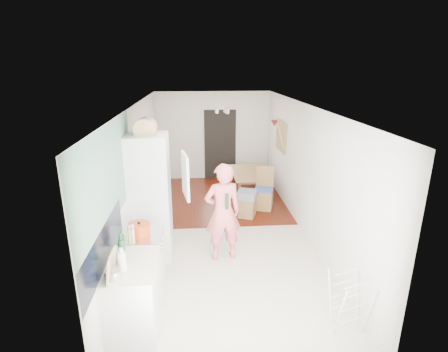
{
  "coord_description": "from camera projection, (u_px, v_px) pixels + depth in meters",
  "views": [
    {
      "loc": [
        -0.47,
        -6.3,
        3.21
      ],
      "look_at": [
        0.05,
        0.2,
        1.11
      ],
      "focal_mm": 28.0,
      "sensor_mm": 36.0,
      "label": 1
    }
  ],
  "objects": [
    {
      "name": "room_shell",
      "position": [
        222.0,
        172.0,
        6.62
      ],
      "size": [
        3.2,
        7.0,
        2.5
      ],
      "primitive_type": null,
      "color": "silver",
      "rests_on": "ground"
    },
    {
      "name": "floor",
      "position": [
        222.0,
        232.0,
        7.0
      ],
      "size": [
        3.2,
        7.0,
        0.01
      ],
      "primitive_type": "cube",
      "color": "beige",
      "rests_on": "ground"
    },
    {
      "name": "wood_floor_overlay",
      "position": [
        217.0,
        198.0,
        8.75
      ],
      "size": [
        3.2,
        3.3,
        0.01
      ],
      "primitive_type": "cube",
      "color": "#5E1C08",
      "rests_on": "room_shell"
    },
    {
      "name": "sage_wall_panel",
      "position": [
        109.0,
        177.0,
        4.41
      ],
      "size": [
        0.02,
        3.0,
        1.3
      ],
      "primitive_type": "cube",
      "color": "slate",
      "rests_on": "room_shell"
    },
    {
      "name": "tile_splashback",
      "position": [
        104.0,
        248.0,
        4.11
      ],
      "size": [
        0.02,
        1.9,
        0.5
      ],
      "primitive_type": "cube",
      "color": "black",
      "rests_on": "room_shell"
    },
    {
      "name": "doorway_recess",
      "position": [
        220.0,
        145.0,
        10.01
      ],
      "size": [
        0.9,
        0.04,
        2.0
      ],
      "primitive_type": "cube",
      "color": "black",
      "rests_on": "room_shell"
    },
    {
      "name": "base_cabinet",
      "position": [
        134.0,
        298.0,
        4.35
      ],
      "size": [
        0.6,
        0.9,
        0.86
      ],
      "primitive_type": "cube",
      "color": "silver",
      "rests_on": "room_shell"
    },
    {
      "name": "worktop",
      "position": [
        131.0,
        266.0,
        4.21
      ],
      "size": [
        0.62,
        0.92,
        0.06
      ],
      "primitive_type": "cube",
      "color": "silver",
      "rests_on": "room_shell"
    },
    {
      "name": "range_cooker",
      "position": [
        142.0,
        264.0,
        5.06
      ],
      "size": [
        0.6,
        0.6,
        0.88
      ],
      "primitive_type": "cube",
      "color": "silver",
      "rests_on": "room_shell"
    },
    {
      "name": "cooker_top",
      "position": [
        140.0,
        236.0,
        4.92
      ],
      "size": [
        0.6,
        0.6,
        0.04
      ],
      "primitive_type": "cube",
      "color": "silver",
      "rests_on": "room_shell"
    },
    {
      "name": "fridge_housing",
      "position": [
        150.0,
        198.0,
        5.83
      ],
      "size": [
        0.66,
        0.66,
        2.15
      ],
      "primitive_type": "cube",
      "color": "silver",
      "rests_on": "room_shell"
    },
    {
      "name": "fridge_door",
      "position": [
        185.0,
        175.0,
        5.45
      ],
      "size": [
        0.14,
        0.56,
        0.7
      ],
      "primitive_type": "cube",
      "rotation": [
        0.0,
        0.0,
        -1.4
      ],
      "color": "silver",
      "rests_on": "room_shell"
    },
    {
      "name": "fridge_interior",
      "position": [
        167.0,
        170.0,
        5.71
      ],
      "size": [
        0.02,
        0.52,
        0.66
      ],
      "primitive_type": "cube",
      "color": "white",
      "rests_on": "room_shell"
    },
    {
      "name": "pinboard",
      "position": [
        281.0,
        136.0,
        8.45
      ],
      "size": [
        0.03,
        0.9,
        0.7
      ],
      "primitive_type": "cube",
      "color": "tan",
      "rests_on": "room_shell"
    },
    {
      "name": "pinboard_frame",
      "position": [
        281.0,
        136.0,
        8.45
      ],
      "size": [
        0.0,
        0.94,
        0.74
      ],
      "primitive_type": "cube",
      "color": "olive",
      "rests_on": "room_shell"
    },
    {
      "name": "wall_sconce",
      "position": [
        274.0,
        123.0,
        9.0
      ],
      "size": [
        0.18,
        0.18,
        0.16
      ],
      "primitive_type": "cone",
      "color": "maroon",
      "rests_on": "room_shell"
    },
    {
      "name": "person",
      "position": [
        223.0,
        204.0,
        5.78
      ],
      "size": [
        0.8,
        0.59,
        2.0
      ],
      "primitive_type": "imported",
      "rotation": [
        0.0,
        0.0,
        3.31
      ],
      "color": "#EF696C",
      "rests_on": "floor"
    },
    {
      "name": "dining_table",
      "position": [
        249.0,
        184.0,
        9.08
      ],
      "size": [
        0.81,
        1.37,
        0.47
      ],
      "primitive_type": "imported",
      "rotation": [
        0.0,
        0.0,
        1.62
      ],
      "color": "olive",
      "rests_on": "floor"
    },
    {
      "name": "dining_chair",
      "position": [
        264.0,
        189.0,
        7.98
      ],
      "size": [
        0.52,
        0.52,
        0.98
      ],
      "primitive_type": null,
      "rotation": [
        0.0,
        0.0,
        -0.31
      ],
      "color": "olive",
      "rests_on": "floor"
    },
    {
      "name": "stool",
      "position": [
        247.0,
        208.0,
        7.62
      ],
      "size": [
        0.43,
        0.43,
        0.43
      ],
      "primitive_type": null,
      "rotation": [
        0.0,
        0.0,
        -0.4
      ],
      "color": "olive",
      "rests_on": "floor"
    },
    {
      "name": "grey_drape",
      "position": [
        247.0,
        195.0,
        7.53
      ],
      "size": [
        0.49,
        0.49,
        0.17
      ],
      "primitive_type": "cube",
      "rotation": [
        0.0,
        0.0,
        -0.34
      ],
      "color": "slate",
      "rests_on": "stool"
    },
    {
      "name": "drying_rack",
      "position": [
        349.0,
        303.0,
        4.34
      ],
      "size": [
        0.47,
        0.44,
        0.74
      ],
      "primitive_type": null,
      "rotation": [
        0.0,
        0.0,
        0.3
      ],
      "color": "silver",
      "rests_on": "floor"
    },
    {
      "name": "bread_bin",
      "position": [
        145.0,
        129.0,
        5.48
      ],
      "size": [
        0.41,
        0.4,
        0.19
      ],
      "primitive_type": null,
      "rotation": [
        0.0,
        0.0,
        0.19
      ],
      "color": "#DEAE77",
      "rests_on": "fridge_housing"
    },
    {
      "name": "red_casserole",
      "position": [
        139.0,
        229.0,
        4.88
      ],
      "size": [
        0.32,
        0.32,
        0.18
      ],
      "primitive_type": "cylinder",
      "rotation": [
        0.0,
        0.0,
        -0.07
      ],
      "color": "#CA3D12",
      "rests_on": "cooker_top"
    },
    {
      "name": "steel_pan",
      "position": [
        113.0,
        274.0,
        3.91
      ],
      "size": [
        0.21,
        0.21,
        0.1
      ],
      "primitive_type": "cylinder",
      "rotation": [
        0.0,
        0.0,
        0.05
      ],
      "color": "silver",
      "rests_on": "worktop"
    },
    {
      "name": "held_bottle",
      "position": [
        227.0,
        201.0,
        5.59
      ],
      "size": [
        0.06,
        0.06,
        0.26
      ],
      "primitive_type": "cylinder",
      "color": "#173F1C",
      "rests_on": "person"
    },
    {
      "name": "bottle_a",
      "position": [
        122.0,
        252.0,
        4.15
      ],
      "size": [
        0.08,
        0.08,
        0.32
      ],
      "primitive_type": "cylinder",
      "rotation": [
        0.0,
        0.0,
        -0.06
      ],
      "color": "#173F1C",
      "rests_on": "worktop"
    },
    {
      "name": "bottle_b",
      "position": [
        123.0,
        247.0,
        4.28
      ],
      "size": [
        0.07,
        0.07,
        0.3
      ],
      "primitive_type": "cylinder",
      "rotation": [
        0.0,
        0.0,
        0.04
      ],
      "color": "#173F1C",
      "rests_on": "worktop"
    },
    {
      "name": "bottle_c",
      "position": [
        122.0,
        261.0,
        4.04
      ],
      "size": [
        0.12,
        0.12,
        0.23
      ],
      "primitive_type": "cylinder",
      "rotation": [
        0.0,
        0.0,
        0.33
      ],
      "color": "silver",
      "rests_on": "worktop"
    },
    {
      "name": "pepper_mill_front",
      "position": [
        133.0,
        236.0,
        4.66
      ],
      "size": [
        0.07,
        0.07,
        0.21
      ],
      "primitive_type": "cylinder",
      "rotation": [
        0.0,
        0.0,
        0.17
      ],
      "color": "#DEAE77",
      "rests_on": "worktop"
    },
    {
      "name": "pepper_mill_back",
      "position": [
        130.0,
        236.0,
        4.66
      ],
      "size": [
        0.06,
        0.06,
        0.2
      ],
      "primitive_type": "cylinder",
      "rotation": [
        0.0,
        0.0,
        0.19
      ],
      "color": "#DEAE77",
      "rests_on": "worktop"
    },
    {
      "name": "chopping_boards",
      "position": [
        111.0,
        266.0,
        3.84
      ],
      "size": [
        0.1,
        0.25,
        0.34
      ],
      "primitive_type": null,
      "rotation": [
        0.0,
        0.0,
        -0.26
      ],
      "color": "#DEAE77",
      "rests_on": "worktop"
    }
  ]
}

